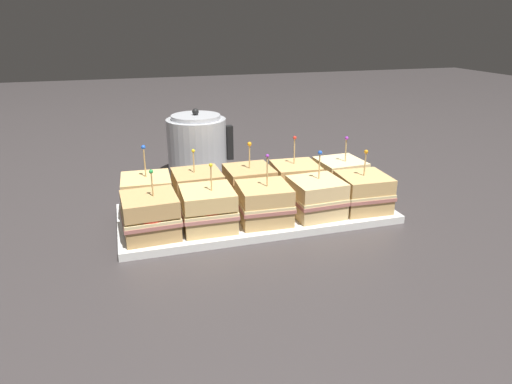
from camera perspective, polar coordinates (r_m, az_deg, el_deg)
The scene contains 13 objects.
ground_plane at distance 1.13m, azimuth -0.00°, elevation -3.11°, with size 6.00×6.00×0.00m, color #383333.
serving_platter at distance 1.13m, azimuth -0.00°, elevation -2.69°, with size 0.66×0.28×0.02m.
sandwich_front_far_left at distance 1.01m, azimuth -13.07°, elevation -2.91°, with size 0.13×0.13×0.15m.
sandwich_front_left at distance 1.02m, azimuth -6.04°, elevation -2.11°, with size 0.12×0.12×0.15m.
sandwich_front_center at distance 1.05m, azimuth 1.13°, elevation -1.38°, with size 0.13×0.13×0.16m.
sandwich_front_right at distance 1.10m, azimuth 7.53°, elevation -0.66°, with size 0.13×0.13×0.16m.
sandwich_front_far_right at distance 1.15m, azimuth 13.20°, elevation -0.01°, with size 0.12×0.12×0.15m.
sandwich_back_far_left at distance 1.13m, azimuth -13.47°, elevation -0.37°, with size 0.12×0.13×0.17m.
sandwich_back_left at distance 1.14m, azimuth -7.30°, elevation 0.31°, with size 0.12×0.12×0.15m.
sandwich_back_center at distance 1.16m, azimuth -0.97°, elevation 0.90°, with size 0.12×0.12×0.16m.
sandwich_back_right at distance 1.21m, azimuth 4.92°, elevation 1.51°, with size 0.13×0.13×0.16m.
sandwich_back_far_right at distance 1.26m, azimuth 10.41°, elevation 2.04°, with size 0.13×0.13×0.15m.
kettle_steel at distance 1.42m, azimuth -7.34°, elevation 5.69°, with size 0.20×0.18×0.21m.
Camera 1 is at (-0.30, -0.99, 0.46)m, focal length 32.00 mm.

